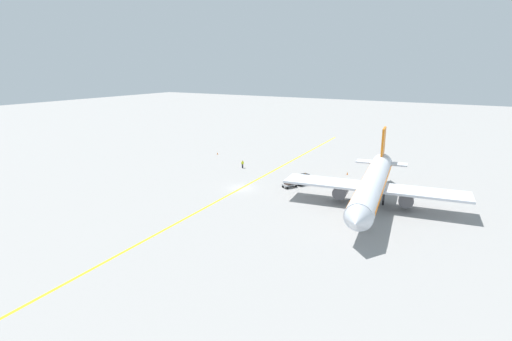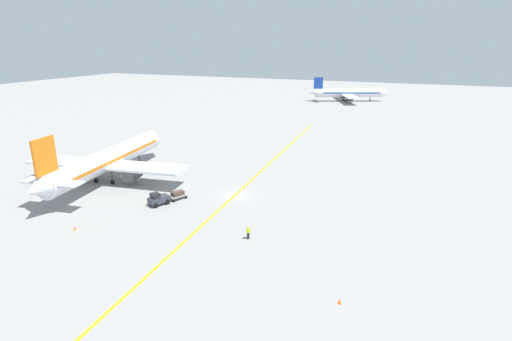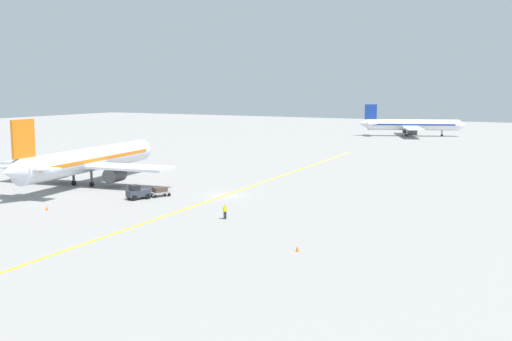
# 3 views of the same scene
# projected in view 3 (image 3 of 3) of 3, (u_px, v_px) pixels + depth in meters

# --- Properties ---
(ground_plane) EXTENTS (400.00, 400.00, 0.00)m
(ground_plane) POSITION_uv_depth(u_px,v_px,m) (225.00, 195.00, 81.94)
(ground_plane) COLOR gray
(apron_yellow_centreline) EXTENTS (7.60, 119.81, 0.01)m
(apron_yellow_centreline) POSITION_uv_depth(u_px,v_px,m) (225.00, 195.00, 81.94)
(apron_yellow_centreline) COLOR yellow
(apron_yellow_centreline) RESTS_ON ground
(airplane_at_gate) EXTENTS (28.46, 35.50, 10.60)m
(airplane_at_gate) POSITION_uv_depth(u_px,v_px,m) (88.00, 160.00, 90.47)
(airplane_at_gate) COLOR silver
(airplane_at_gate) RESTS_ON ground
(airplane_distant_taxiing) EXTENTS (30.51, 25.05, 9.54)m
(airplane_distant_taxiing) POSITION_uv_depth(u_px,v_px,m) (411.00, 125.00, 180.19)
(airplane_distant_taxiing) COLOR white
(airplane_distant_taxiing) RESTS_ON ground
(baggage_tug_dark) EXTENTS (2.69, 3.35, 2.11)m
(baggage_tug_dark) POSITION_uv_depth(u_px,v_px,m) (138.00, 192.00, 79.05)
(baggage_tug_dark) COLOR #333842
(baggage_tug_dark) RESTS_ON ground
(baggage_cart_trailing) EXTENTS (2.35, 2.95, 1.24)m
(baggage_cart_trailing) POSITION_uv_depth(u_px,v_px,m) (160.00, 191.00, 81.04)
(baggage_cart_trailing) COLOR gray
(baggage_cart_trailing) RESTS_ON ground
(ground_crew_worker) EXTENTS (0.36, 0.53, 1.68)m
(ground_crew_worker) POSITION_uv_depth(u_px,v_px,m) (225.00, 211.00, 67.13)
(ground_crew_worker) COLOR #23232D
(ground_crew_worker) RESTS_ON ground
(traffic_cone_near_nose) EXTENTS (0.32, 0.32, 0.55)m
(traffic_cone_near_nose) POSITION_uv_depth(u_px,v_px,m) (297.00, 249.00, 53.94)
(traffic_cone_near_nose) COLOR orange
(traffic_cone_near_nose) RESTS_ON ground
(traffic_cone_mid_apron) EXTENTS (0.32, 0.32, 0.55)m
(traffic_cone_mid_apron) POSITION_uv_depth(u_px,v_px,m) (47.00, 208.00, 71.97)
(traffic_cone_mid_apron) COLOR orange
(traffic_cone_mid_apron) RESTS_ON ground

